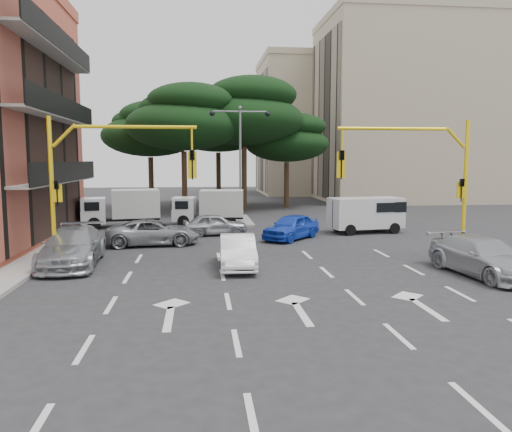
{
  "coord_description": "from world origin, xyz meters",
  "views": [
    {
      "loc": [
        -2.83,
        -18.38,
        4.34
      ],
      "look_at": [
        -0.12,
        5.36,
        1.6
      ],
      "focal_mm": 35.0,
      "sensor_mm": 36.0,
      "label": 1
    }
  ],
  "objects_px": {
    "car_silver_cross_a": "(153,232)",
    "box_truck_b": "(209,208)",
    "signal_mast_left": "(98,171)",
    "car_silver_parked": "(483,257)",
    "car_white_hatch": "(238,252)",
    "van_white": "(366,215)",
    "street_lamp_center": "(240,143)",
    "box_truck_a": "(122,208)",
    "car_blue_compact": "(291,227)",
    "car_silver_cross_b": "(215,224)",
    "car_silver_wagon": "(73,247)",
    "signal_mast_right": "(426,170)"
  },
  "relations": [
    {
      "from": "car_silver_cross_a",
      "to": "box_truck_b",
      "type": "bearing_deg",
      "value": -27.35
    },
    {
      "from": "signal_mast_left",
      "to": "car_silver_parked",
      "type": "relative_size",
      "value": 1.22
    },
    {
      "from": "car_white_hatch",
      "to": "box_truck_b",
      "type": "xyz_separation_m",
      "value": [
        -0.88,
        13.18,
        0.5
      ]
    },
    {
      "from": "signal_mast_left",
      "to": "car_white_hatch",
      "type": "bearing_deg",
      "value": -7.74
    },
    {
      "from": "van_white",
      "to": "box_truck_b",
      "type": "relative_size",
      "value": 0.9
    },
    {
      "from": "street_lamp_center",
      "to": "box_truck_a",
      "type": "xyz_separation_m",
      "value": [
        -7.77,
        -2.0,
        -4.23
      ]
    },
    {
      "from": "street_lamp_center",
      "to": "car_blue_compact",
      "type": "relative_size",
      "value": 1.94
    },
    {
      "from": "street_lamp_center",
      "to": "car_silver_parked",
      "type": "relative_size",
      "value": 1.58
    },
    {
      "from": "car_blue_compact",
      "to": "car_silver_cross_b",
      "type": "bearing_deg",
      "value": -163.81
    },
    {
      "from": "car_silver_cross_a",
      "to": "van_white",
      "type": "xyz_separation_m",
      "value": [
        12.12,
        2.98,
        0.41
      ]
    },
    {
      "from": "car_white_hatch",
      "to": "box_truck_a",
      "type": "bearing_deg",
      "value": 118.82
    },
    {
      "from": "signal_mast_left",
      "to": "car_silver_wagon",
      "type": "relative_size",
      "value": 1.13
    },
    {
      "from": "car_silver_wagon",
      "to": "box_truck_a",
      "type": "bearing_deg",
      "value": 85.71
    },
    {
      "from": "signal_mast_left",
      "to": "car_silver_parked",
      "type": "xyz_separation_m",
      "value": [
        14.48,
        -3.14,
        -3.17
      ]
    },
    {
      "from": "signal_mast_right",
      "to": "street_lamp_center",
      "type": "relative_size",
      "value": 0.77
    },
    {
      "from": "car_white_hatch",
      "to": "box_truck_a",
      "type": "relative_size",
      "value": 0.81
    },
    {
      "from": "signal_mast_left",
      "to": "van_white",
      "type": "height_order",
      "value": "signal_mast_left"
    },
    {
      "from": "car_silver_wagon",
      "to": "box_truck_a",
      "type": "xyz_separation_m",
      "value": [
        0.23,
        11.6,
        0.43
      ]
    },
    {
      "from": "car_silver_cross_b",
      "to": "box_truck_b",
      "type": "bearing_deg",
      "value": -3.55
    },
    {
      "from": "car_silver_cross_b",
      "to": "box_truck_b",
      "type": "height_order",
      "value": "box_truck_b"
    },
    {
      "from": "car_silver_cross_b",
      "to": "car_silver_parked",
      "type": "height_order",
      "value": "car_silver_parked"
    },
    {
      "from": "car_silver_cross_b",
      "to": "box_truck_b",
      "type": "distance_m",
      "value": 4.52
    },
    {
      "from": "van_white",
      "to": "car_silver_cross_b",
      "type": "bearing_deg",
      "value": -98.04
    },
    {
      "from": "signal_mast_right",
      "to": "car_silver_wagon",
      "type": "xyz_separation_m",
      "value": [
        -14.8,
        0.41,
        -3.11
      ]
    },
    {
      "from": "car_blue_compact",
      "to": "box_truck_b",
      "type": "bearing_deg",
      "value": 165.37
    },
    {
      "from": "signal_mast_right",
      "to": "street_lamp_center",
      "type": "xyz_separation_m",
      "value": [
        -6.8,
        14.01,
        1.54
      ]
    },
    {
      "from": "signal_mast_left",
      "to": "car_silver_wagon",
      "type": "xyz_separation_m",
      "value": [
        -1.2,
        0.41,
        -3.11
      ]
    },
    {
      "from": "street_lamp_center",
      "to": "car_silver_wagon",
      "type": "relative_size",
      "value": 1.46
    },
    {
      "from": "signal_mast_right",
      "to": "box_truck_a",
      "type": "distance_m",
      "value": 19.08
    },
    {
      "from": "car_blue_compact",
      "to": "car_silver_parked",
      "type": "bearing_deg",
      "value": -17.45
    },
    {
      "from": "car_silver_wagon",
      "to": "car_silver_cross_a",
      "type": "distance_m",
      "value": 5.4
    },
    {
      "from": "car_white_hatch",
      "to": "car_silver_cross_a",
      "type": "relative_size",
      "value": 0.85
    },
    {
      "from": "signal_mast_left",
      "to": "car_silver_cross_a",
      "type": "distance_m",
      "value": 6.18
    },
    {
      "from": "street_lamp_center",
      "to": "car_silver_cross_a",
      "type": "bearing_deg",
      "value": -119.93
    },
    {
      "from": "signal_mast_right",
      "to": "car_silver_cross_a",
      "type": "distance_m",
      "value": 13.39
    },
    {
      "from": "car_silver_wagon",
      "to": "car_silver_parked",
      "type": "xyz_separation_m",
      "value": [
        15.67,
        -3.55,
        -0.06
      ]
    },
    {
      "from": "car_silver_parked",
      "to": "car_silver_cross_b",
      "type": "bearing_deg",
      "value": 123.17
    },
    {
      "from": "van_white",
      "to": "box_truck_a",
      "type": "xyz_separation_m",
      "value": [
        -14.71,
        4.02,
        0.15
      ]
    },
    {
      "from": "car_silver_cross_b",
      "to": "box_truck_b",
      "type": "relative_size",
      "value": 0.78
    },
    {
      "from": "street_lamp_center",
      "to": "car_silver_cross_a",
      "type": "relative_size",
      "value": 1.68
    },
    {
      "from": "car_silver_wagon",
      "to": "car_silver_cross_b",
      "type": "relative_size",
      "value": 1.45
    },
    {
      "from": "van_white",
      "to": "box_truck_b",
      "type": "xyz_separation_m",
      "value": [
        -9.15,
        4.44,
        0.1
      ]
    },
    {
      "from": "signal_mast_right",
      "to": "signal_mast_left",
      "type": "height_order",
      "value": "same"
    },
    {
      "from": "car_silver_cross_a",
      "to": "van_white",
      "type": "relative_size",
      "value": 1.1
    },
    {
      "from": "street_lamp_center",
      "to": "car_silver_cross_b",
      "type": "relative_size",
      "value": 2.11
    },
    {
      "from": "signal_mast_left",
      "to": "car_silver_cross_a",
      "type": "relative_size",
      "value": 1.3
    },
    {
      "from": "car_white_hatch",
      "to": "van_white",
      "type": "xyz_separation_m",
      "value": [
        8.27,
        8.74,
        0.4
      ]
    },
    {
      "from": "car_white_hatch",
      "to": "box_truck_b",
      "type": "relative_size",
      "value": 0.84
    },
    {
      "from": "box_truck_a",
      "to": "box_truck_b",
      "type": "bearing_deg",
      "value": -94.77
    },
    {
      "from": "van_white",
      "to": "car_white_hatch",
      "type": "bearing_deg",
      "value": -51.75
    }
  ]
}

